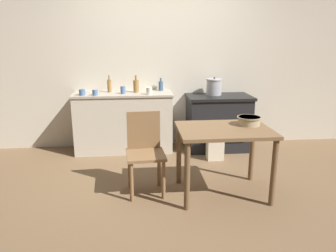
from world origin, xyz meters
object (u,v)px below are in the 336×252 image
(flour_sack, at_px, (215,148))
(mixing_bowl_large, at_px, (249,120))
(cup_center_right, at_px, (95,93))
(bottle_far_left, at_px, (136,86))
(bottle_mid_left, at_px, (161,86))
(stove, at_px, (218,122))
(work_table, at_px, (224,139))
(cup_center_left, at_px, (82,92))
(bottle_left, at_px, (109,86))
(cup_mid_right, at_px, (149,91))
(cup_center, at_px, (123,90))
(chair, at_px, (145,150))
(stock_pot, at_px, (214,87))

(flour_sack, xyz_separation_m, mixing_bowl_large, (0.13, -0.91, 0.61))
(cup_center_right, bearing_deg, mixing_bowl_large, -35.39)
(flour_sack, xyz_separation_m, bottle_far_left, (-1.06, 0.54, 0.79))
(bottle_far_left, bearing_deg, bottle_mid_left, 19.89)
(stove, distance_m, work_table, 1.53)
(work_table, distance_m, cup_center_left, 2.16)
(mixing_bowl_large, relative_size, bottle_left, 1.04)
(cup_center_right, distance_m, cup_mid_right, 0.74)
(bottle_far_left, height_order, cup_center_right, bottle_far_left)
(bottle_far_left, bearing_deg, work_table, -60.12)
(cup_center_left, distance_m, cup_center, 0.56)
(stove, height_order, chair, chair)
(chair, bearing_deg, bottle_mid_left, 75.21)
(stock_pot, distance_m, bottle_left, 1.53)
(mixing_bowl_large, bearing_deg, flour_sack, 97.97)
(mixing_bowl_large, bearing_deg, bottle_far_left, 129.31)
(bottle_left, height_order, cup_center_right, bottle_left)
(chair, bearing_deg, cup_mid_right, 81.01)
(stove, relative_size, cup_center_left, 11.19)
(stock_pot, bearing_deg, cup_center_left, -174.73)
(bottle_far_left, distance_m, cup_mid_right, 0.28)
(bottle_left, xyz_separation_m, cup_center, (0.20, -0.16, -0.04))
(mixing_bowl_large, height_order, bottle_mid_left, bottle_mid_left)
(stock_pot, bearing_deg, bottle_left, 177.35)
(mixing_bowl_large, bearing_deg, bottle_left, 136.12)
(chair, height_order, mixing_bowl_large, chair)
(stove, xyz_separation_m, bottle_far_left, (-1.21, 0.07, 0.55))
(chair, xyz_separation_m, bottle_mid_left, (0.29, 1.53, 0.47))
(bottle_mid_left, bearing_deg, chair, -100.72)
(bottle_far_left, bearing_deg, cup_center_right, -159.85)
(chair, distance_m, cup_mid_right, 1.28)
(bottle_mid_left, xyz_separation_m, cup_center, (-0.56, -0.23, -0.02))
(cup_center, bearing_deg, cup_center_left, -170.92)
(work_table, height_order, cup_center_left, cup_center_left)
(flour_sack, height_order, bottle_left, bottle_left)
(cup_center, bearing_deg, bottle_far_left, 26.51)
(bottle_far_left, distance_m, cup_center_right, 0.60)
(cup_center_right, xyz_separation_m, cup_mid_right, (0.74, 0.00, 0.01))
(work_table, xyz_separation_m, cup_center_left, (-1.64, 1.37, 0.29))
(bottle_far_left, bearing_deg, cup_mid_right, -48.78)
(bottle_far_left, xyz_separation_m, cup_center_right, (-0.56, -0.21, -0.06))
(stove, relative_size, cup_mid_right, 9.48)
(stove, relative_size, mixing_bowl_large, 3.71)
(cup_center_left, height_order, cup_center, cup_center)
(mixing_bowl_large, bearing_deg, cup_center_right, 144.61)
(cup_mid_right, bearing_deg, flour_sack, -20.73)
(chair, distance_m, flour_sack, 1.34)
(bottle_mid_left, distance_m, cup_mid_right, 0.39)
(work_table, bearing_deg, bottle_left, 128.35)
(flour_sack, height_order, bottle_far_left, bottle_far_left)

